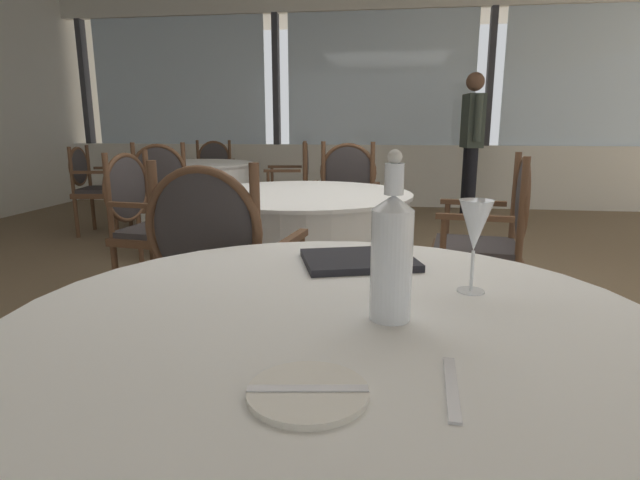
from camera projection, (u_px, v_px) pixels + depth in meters
ground_plane at (352, 321)px, 2.97m from camera, size 15.24×15.24×0.00m
window_wall_far at (379, 124)px, 6.96m from camera, size 9.23×0.14×2.85m
foreground_table at (332, 471)px, 1.13m from camera, size 1.36×1.36×0.74m
side_plate at (308, 392)px, 0.73m from camera, size 0.18×0.18×0.01m
butter_knife at (308, 389)px, 0.73m from camera, size 0.18×0.04×0.00m
dinner_fork at (452, 387)px, 0.75m from camera, size 0.03×0.19×0.00m
water_bottle at (392, 254)px, 1.00m from camera, size 0.08×0.08×0.34m
wine_glass at (475, 227)px, 1.16m from camera, size 0.08×0.08×0.22m
menu_book at (359, 260)px, 1.43m from camera, size 0.36×0.32×0.02m
background_table_0 at (195, 198)px, 5.30m from camera, size 1.24×1.24×0.74m
dining_chair_0_0 at (93, 183)px, 5.24m from camera, size 0.53×0.59×0.91m
dining_chair_0_1 at (165, 192)px, 4.23m from camera, size 0.59×0.53×0.99m
dining_chair_0_2 at (294, 180)px, 5.27m from camera, size 0.53×0.59×0.96m
dining_chair_0_3 at (213, 171)px, 6.27m from camera, size 0.59×0.53×0.94m
background_table_1 at (303, 254)px, 3.01m from camera, size 1.27×1.27×0.74m
dining_chair_1_0 at (146, 216)px, 3.25m from camera, size 0.52×0.58×0.96m
dining_chair_1_1 at (220, 269)px, 1.96m from camera, size 0.58×0.52×1.00m
dining_chair_1_2 at (494, 232)px, 2.68m from camera, size 0.52×0.58×0.98m
dining_chair_1_3 at (344, 197)px, 3.96m from camera, size 0.58×0.52×1.00m
diner_person_0 at (472, 136)px, 6.17m from camera, size 0.24×0.53×1.74m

